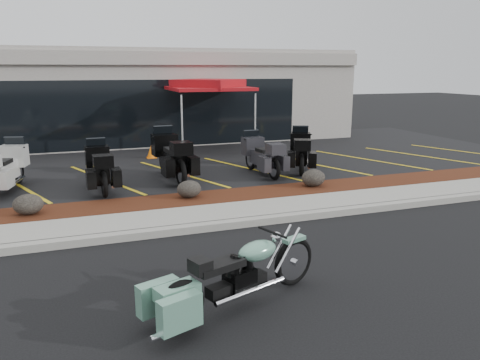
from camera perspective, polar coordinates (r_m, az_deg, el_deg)
name	(u,v)px	position (r m, az deg, el deg)	size (l,w,h in m)	color
ground	(245,242)	(8.95, 0.58, -7.60)	(90.00, 90.00, 0.00)	black
curb	(230,224)	(9.72, -1.25, -5.39)	(24.00, 0.25, 0.15)	gray
sidewalk	(220,214)	(10.36, -2.47, -4.21)	(24.00, 1.20, 0.15)	gray
mulch_bed	(205,200)	(11.46, -4.23, -2.47)	(24.00, 1.20, 0.16)	#37170C
upper_lot	(165,161)	(16.60, -9.19, 2.36)	(26.00, 9.60, 0.15)	black
dealership_building	(138,95)	(22.53, -12.34, 10.06)	(18.00, 8.16, 4.00)	gray
boulder_left	(28,204)	(11.00, -24.42, -2.71)	(0.63, 0.52, 0.44)	black
boulder_mid	(189,189)	(11.38, -6.23, -1.10)	(0.59, 0.49, 0.42)	black
boulder_right	(313,178)	(12.56, 8.94, 0.27)	(0.64, 0.53, 0.45)	black
hero_cruiser	(294,255)	(7.13, 6.55, -9.03)	(2.81, 0.71, 0.99)	#669F86
touring_white	(17,160)	(13.99, -25.59, 2.18)	(2.23, 0.85, 1.30)	silver
touring_black_front	(97,161)	(13.24, -17.02, 2.26)	(2.17, 0.83, 1.26)	black
touring_black_mid	(164,149)	(14.10, -9.31, 3.69)	(2.47, 0.94, 1.44)	black
touring_grey	(251,150)	(14.44, 1.33, 3.69)	(2.14, 0.82, 1.24)	#2D2C31
touring_black_rear	(300,145)	(15.24, 7.32, 4.20)	(2.22, 0.85, 1.29)	black
traffic_cone	(151,151)	(16.73, -10.76, 3.46)	(0.32, 0.32, 0.47)	orange
popup_canopy	(209,86)	(17.73, -3.84, 11.36)	(2.98, 2.98, 2.68)	silver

